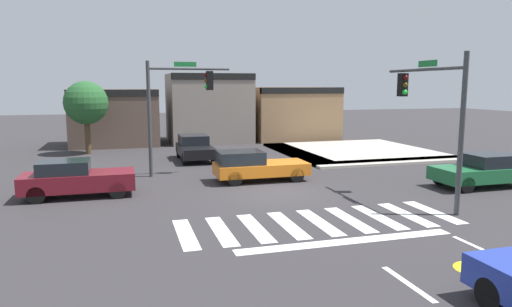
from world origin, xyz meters
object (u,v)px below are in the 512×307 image
(car_orange, at_px, (255,166))
(car_maroon, at_px, (76,178))
(roadside_tree, at_px, (86,103))
(traffic_signal_northwest, at_px, (177,97))
(car_black, at_px, (195,148))
(traffic_signal_southeast, at_px, (433,104))
(car_green, at_px, (483,170))

(car_orange, relative_size, car_maroon, 1.00)
(car_orange, distance_m, roadside_tree, 14.38)
(traffic_signal_northwest, xyz_separation_m, car_orange, (3.35, -2.45, -3.20))
(car_maroon, height_order, roadside_tree, roadside_tree)
(car_orange, bearing_deg, roadside_tree, 125.82)
(car_orange, height_order, car_black, car_black)
(traffic_signal_southeast, height_order, car_green, traffic_signal_southeast)
(car_maroon, bearing_deg, car_orange, 7.34)
(traffic_signal_northwest, bearing_deg, car_maroon, -142.69)
(traffic_signal_northwest, height_order, car_green, traffic_signal_northwest)
(car_maroon, xyz_separation_m, roadside_tree, (-0.37, 12.49, 2.60))
(roadside_tree, bearing_deg, car_maroon, -88.29)
(car_black, bearing_deg, roadside_tree, -124.33)
(car_green, relative_size, car_black, 1.01)
(traffic_signal_northwest, xyz_separation_m, traffic_signal_southeast, (8.57, -8.40, -0.09))
(traffic_signal_southeast, distance_m, roadside_tree, 22.04)
(car_black, bearing_deg, traffic_signal_southeast, 28.46)
(car_green, xyz_separation_m, car_maroon, (-17.41, 3.02, 0.00))
(car_maroon, height_order, car_black, car_maroon)
(car_orange, relative_size, car_green, 1.04)
(traffic_signal_northwest, relative_size, car_maroon, 1.29)
(car_black, bearing_deg, car_green, 45.60)
(traffic_signal_southeast, relative_size, roadside_tree, 1.18)
(car_maroon, bearing_deg, traffic_signal_southeast, -20.56)
(car_orange, distance_m, car_black, 7.30)
(car_green, bearing_deg, traffic_signal_northwest, -26.78)
(traffic_signal_southeast, relative_size, car_green, 1.34)
(traffic_signal_southeast, bearing_deg, car_green, -65.99)
(car_orange, xyz_separation_m, car_green, (9.51, -4.03, 0.02))
(traffic_signal_southeast, height_order, car_black, traffic_signal_southeast)
(car_orange, bearing_deg, car_green, -23.00)
(traffic_signal_northwest, bearing_deg, car_green, -26.78)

